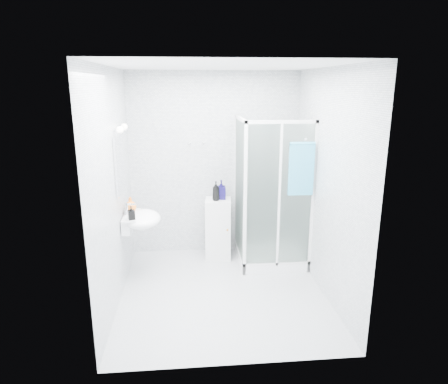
{
  "coord_description": "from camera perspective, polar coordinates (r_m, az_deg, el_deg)",
  "views": [
    {
      "loc": [
        -0.38,
        -4.3,
        2.41
      ],
      "look_at": [
        0.05,
        0.35,
        1.15
      ],
      "focal_mm": 32.0,
      "sensor_mm": 36.0,
      "label": 1
    }
  ],
  "objects": [
    {
      "name": "wall_basin",
      "position": [
        5.06,
        -11.91,
        -3.86
      ],
      "size": [
        0.46,
        0.56,
        0.35
      ],
      "color": "white",
      "rests_on": "ground"
    },
    {
      "name": "shampoo_bottle_b",
      "position": [
        5.56,
        -0.39,
        0.33
      ],
      "size": [
        0.13,
        0.13,
        0.27
      ],
      "primitive_type": "imported",
      "rotation": [
        0.0,
        0.0,
        -0.05
      ],
      "color": "#110B46",
      "rests_on": "storage_cabinet"
    },
    {
      "name": "wall_hooks",
      "position": [
        5.62,
        -3.93,
        6.97
      ],
      "size": [
        0.23,
        0.06,
        0.03
      ],
      "color": "silver",
      "rests_on": "room"
    },
    {
      "name": "soap_dispenser_black",
      "position": [
        4.84,
        -13.1,
        -2.91
      ],
      "size": [
        0.1,
        0.1,
        0.17
      ],
      "primitive_type": "imported",
      "rotation": [
        0.0,
        0.0,
        0.33
      ],
      "color": "black",
      "rests_on": "wall_basin"
    },
    {
      "name": "storage_cabinet",
      "position": [
        5.7,
        -0.83,
        -5.24
      ],
      "size": [
        0.39,
        0.4,
        0.86
      ],
      "rotation": [
        0.0,
        0.0,
        -0.1
      ],
      "color": "white",
      "rests_on": "ground"
    },
    {
      "name": "mirror",
      "position": [
        4.91,
        -14.67,
        3.91
      ],
      "size": [
        0.02,
        0.6,
        0.7
      ],
      "primitive_type": "cube",
      "color": "white",
      "rests_on": "room"
    },
    {
      "name": "hand_towel",
      "position": [
        4.97,
        11.0,
        3.44
      ],
      "size": [
        0.31,
        0.05,
        0.66
      ],
      "color": "#3296BF",
      "rests_on": "shower_enclosure"
    },
    {
      "name": "room",
      "position": [
        4.46,
        -0.22,
        0.68
      ],
      "size": [
        2.4,
        2.6,
        2.6
      ],
      "color": "silver",
      "rests_on": "ground"
    },
    {
      "name": "soap_dispenser_orange",
      "position": [
        5.14,
        -13.23,
        -1.74
      ],
      "size": [
        0.15,
        0.15,
        0.19
      ],
      "primitive_type": "imported",
      "rotation": [
        0.0,
        0.0,
        -0.03
      ],
      "color": "orange",
      "rests_on": "wall_basin"
    },
    {
      "name": "shampoo_bottle_a",
      "position": [
        5.49,
        -1.16,
        0.15
      ],
      "size": [
        0.11,
        0.11,
        0.27
      ],
      "primitive_type": "imported",
      "rotation": [
        0.0,
        0.0,
        -0.08
      ],
      "color": "black",
      "rests_on": "storage_cabinet"
    },
    {
      "name": "shower_enclosure",
      "position": [
        5.54,
        6.02,
        -5.76
      ],
      "size": [
        0.9,
        0.95,
        2.0
      ],
      "color": "white",
      "rests_on": "ground"
    },
    {
      "name": "vanity_lights",
      "position": [
        4.84,
        -14.41,
        8.81
      ],
      "size": [
        0.1,
        0.4,
        0.08
      ],
      "color": "silver",
      "rests_on": "room"
    }
  ]
}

